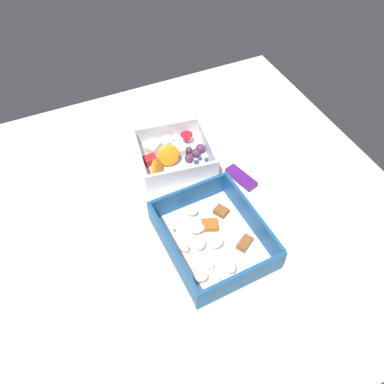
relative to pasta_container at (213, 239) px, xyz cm
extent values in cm
cube|color=beige|center=(-9.61, 0.32, -2.67)|extent=(80.00, 80.00, 2.00)
cube|color=white|center=(-0.03, 0.08, -1.37)|extent=(20.32, 17.08, 0.60)
cube|color=#19518C|center=(-9.56, -0.31, 1.38)|extent=(1.26, 16.30, 4.90)
cube|color=#19518C|center=(9.49, 0.46, 1.38)|extent=(1.26, 16.30, 4.90)
cube|color=#19518C|center=(-0.35, 7.91, 1.38)|extent=(18.48, 1.35, 4.90)
cube|color=#19518C|center=(0.28, -7.76, 1.38)|extent=(18.48, 1.35, 4.90)
ellipsoid|color=beige|center=(5.74, -4.99, -0.20)|extent=(2.24, 2.81, 1.25)
ellipsoid|color=beige|center=(0.01, -2.38, -0.20)|extent=(2.93, 3.03, 1.25)
ellipsoid|color=beige|center=(-3.12, -1.47, -0.08)|extent=(2.07, 2.88, 1.41)
ellipsoid|color=beige|center=(7.26, -2.76, -0.36)|extent=(2.45, 2.19, 1.01)
ellipsoid|color=beige|center=(0.96, 0.21, -0.13)|extent=(2.12, 2.85, 1.34)
ellipsoid|color=beige|center=(-7.16, -0.90, -0.18)|extent=(2.92, 3.09, 1.26)
ellipsoid|color=beige|center=(5.93, 0.72, -0.09)|extent=(3.02, 2.30, 1.40)
ellipsoid|color=beige|center=(4.05, -2.77, -0.34)|extent=(2.53, 2.30, 1.04)
ellipsoid|color=beige|center=(-0.79, -5.22, -0.24)|extent=(2.66, 2.11, 1.19)
cube|color=brown|center=(2.83, 4.91, -0.53)|extent=(3.16, 3.61, 1.08)
cube|color=brown|center=(-5.12, 4.34, -0.55)|extent=(3.17, 3.01, 1.03)
cube|color=#AD5B1E|center=(-3.18, 1.01, -0.51)|extent=(3.27, 3.61, 1.12)
cube|color=#387A33|center=(-5.00, -5.14, -0.97)|extent=(0.60, 0.40, 0.20)
cube|color=#387A33|center=(-7.28, -0.03, -0.97)|extent=(0.60, 0.40, 0.20)
cube|color=#387A33|center=(0.14, -1.88, -0.97)|extent=(0.60, 0.40, 0.20)
cube|color=white|center=(-21.90, 1.94, -1.37)|extent=(16.27, 16.95, 0.60)
cube|color=white|center=(-28.64, 2.94, 0.89)|extent=(2.81, 14.94, 3.91)
cube|color=white|center=(-15.17, 0.94, 0.89)|extent=(2.81, 14.94, 3.91)
cube|color=white|center=(-20.84, 9.07, 0.89)|extent=(12.96, 2.51, 3.91)
cube|color=white|center=(-22.97, -5.19, 0.89)|extent=(12.96, 2.51, 3.91)
ellipsoid|color=orange|center=(-21.05, 0.24, 1.38)|extent=(4.18, 5.13, 4.70)
ellipsoid|color=orange|center=(-18.74, -3.16, 1.16)|extent=(4.76, 4.47, 4.26)
cube|color=#F4EACC|center=(-26.34, 2.01, -0.23)|extent=(2.93, 3.35, 1.68)
cube|color=#F4EACC|center=(-25.94, -1.28, -0.09)|extent=(3.97, 4.07, 1.96)
cube|color=red|center=(-22.94, -3.16, -0.27)|extent=(2.14, 2.76, 1.59)
cube|color=#F4EACC|center=(-23.31, 3.44, -0.11)|extent=(3.47, 2.78, 1.92)
sphere|color=#562D4C|center=(-21.52, 7.77, -0.07)|extent=(1.99, 1.99, 1.99)
sphere|color=#562D4C|center=(-20.72, 6.34, -0.12)|extent=(1.90, 1.90, 1.90)
sphere|color=#562D4C|center=(-19.94, 4.37, -0.15)|extent=(1.83, 1.83, 1.83)
sphere|color=#562D4C|center=(-22.27, 5.42, -0.33)|extent=(1.48, 1.48, 1.48)
cone|color=red|center=(-25.46, 6.32, 0.03)|extent=(2.74, 2.74, 2.19)
sphere|color=navy|center=(-18.43, 7.75, -0.60)|extent=(0.93, 0.93, 0.93)
sphere|color=navy|center=(-16.72, 4.32, -0.47)|extent=(1.20, 1.20, 1.20)
sphere|color=navy|center=(-18.58, 5.50, -0.55)|extent=(1.04, 1.04, 1.04)
sphere|color=navy|center=(-19.36, 6.68, -0.61)|extent=(0.91, 0.91, 0.91)
sphere|color=navy|center=(-17.40, 3.30, -0.58)|extent=(0.97, 0.97, 0.97)
cube|color=#51197A|center=(-11.32, 12.14, -1.07)|extent=(7.39, 4.22, 1.20)
cylinder|color=white|center=(-32.72, 3.54, -0.86)|extent=(4.39, 4.39, 1.62)
camera|label=1|loc=(31.60, -18.40, 57.31)|focal=35.95mm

